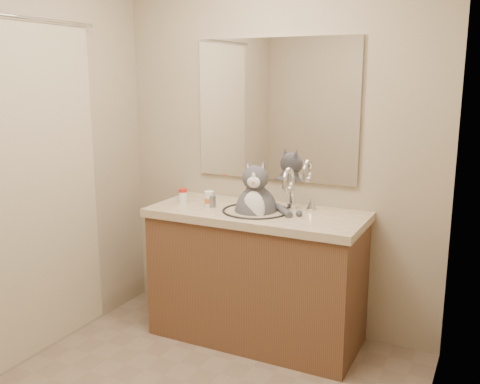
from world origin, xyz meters
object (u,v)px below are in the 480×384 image
pill_bottle_orange (209,199)px  grey_canister (212,201)px  pill_bottle_redcap (183,196)px  cat (256,209)px

pill_bottle_orange → grey_canister: (0.02, -0.00, -0.01)m
pill_bottle_orange → grey_canister: 0.03m
pill_bottle_redcap → pill_bottle_orange: size_ratio=0.92×
pill_bottle_redcap → pill_bottle_orange: pill_bottle_orange is taller
cat → grey_canister: size_ratio=7.04×
grey_canister → cat: bearing=6.0°
cat → pill_bottle_redcap: (-0.52, -0.01, 0.04)m
cat → pill_bottle_redcap: 0.52m
cat → pill_bottle_orange: (-0.32, -0.03, 0.04)m
grey_canister → pill_bottle_redcap: bearing=175.2°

